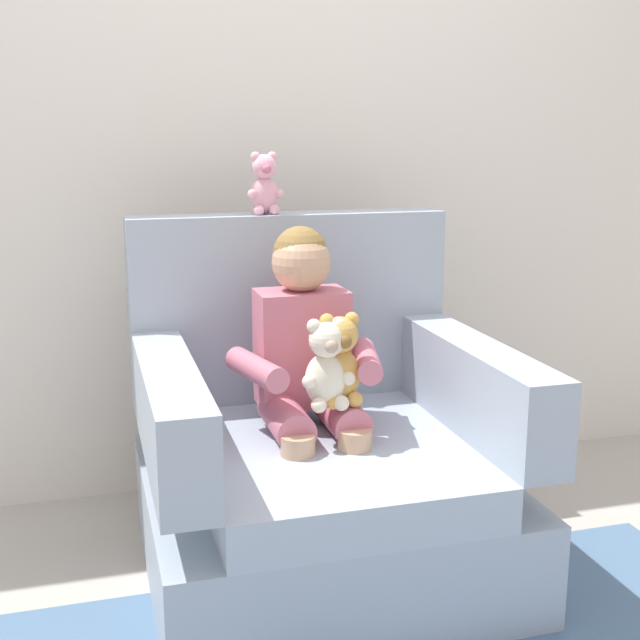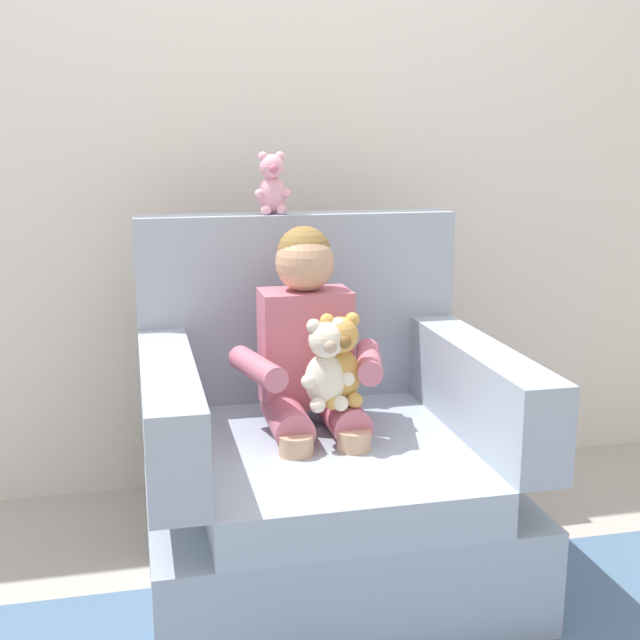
# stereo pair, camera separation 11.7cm
# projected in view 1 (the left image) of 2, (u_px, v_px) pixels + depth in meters

# --- Properties ---
(ground_plane) EXTENTS (8.00, 8.00, 0.00)m
(ground_plane) POSITION_uv_depth(u_px,v_px,m) (324.00, 571.00, 2.45)
(ground_plane) COLOR #ADA89E
(back_wall) EXTENTS (6.00, 0.10, 2.60)m
(back_wall) POSITION_uv_depth(u_px,v_px,m) (262.00, 121.00, 2.89)
(back_wall) COLOR silver
(back_wall) RESTS_ON ground
(armchair) EXTENTS (1.01, 0.95, 1.01)m
(armchair) POSITION_uv_depth(u_px,v_px,m) (320.00, 463.00, 2.42)
(armchair) COLOR #9EADBC
(armchair) RESTS_ON ground
(seated_child) EXTENTS (0.45, 0.39, 0.82)m
(seated_child) POSITION_uv_depth(u_px,v_px,m) (308.00, 358.00, 2.38)
(seated_child) COLOR #C66B7F
(seated_child) RESTS_ON armchair
(plush_cream) EXTENTS (0.15, 0.12, 0.25)m
(plush_cream) POSITION_uv_depth(u_px,v_px,m) (326.00, 366.00, 2.24)
(plush_cream) COLOR silver
(plush_cream) RESTS_ON armchair
(plush_honey) EXTENTS (0.15, 0.12, 0.26)m
(plush_honey) POSITION_uv_depth(u_px,v_px,m) (339.00, 362.00, 2.27)
(plush_honey) COLOR gold
(plush_honey) RESTS_ON armchair
(plush_pink_on_backrest) EXTENTS (0.11, 0.09, 0.19)m
(plush_pink_on_backrest) POSITION_uv_depth(u_px,v_px,m) (264.00, 185.00, 2.56)
(plush_pink_on_backrest) COLOR #EAA8BC
(plush_pink_on_backrest) RESTS_ON armchair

